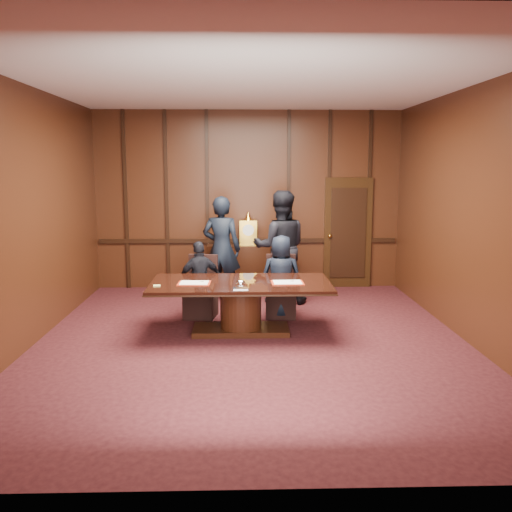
{
  "coord_description": "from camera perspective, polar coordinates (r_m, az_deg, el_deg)",
  "views": [
    {
      "loc": [
        -0.15,
        -7.25,
        2.42
      ],
      "look_at": [
        0.09,
        0.99,
        1.05
      ],
      "focal_mm": 38.0,
      "sensor_mm": 36.0,
      "label": 1
    }
  ],
  "objects": [
    {
      "name": "chair_left",
      "position": [
        8.86,
        -5.81,
        -4.52
      ],
      "size": [
        0.56,
        0.56,
        0.99
      ],
      "rotation": [
        0.0,
        0.0,
        -0.18
      ],
      "color": "black",
      "rests_on": "ground"
    },
    {
      "name": "notepad",
      "position": [
        7.72,
        -10.4,
        -3.09
      ],
      "size": [
        0.11,
        0.08,
        0.01
      ],
      "primitive_type": "cube",
      "rotation": [
        0.0,
        0.0,
        0.15
      ],
      "color": "#E4D66F",
      "rests_on": "conference_table"
    },
    {
      "name": "signatory_left",
      "position": [
        8.71,
        -5.91,
        -2.53
      ],
      "size": [
        0.79,
        0.54,
        1.25
      ],
      "primitive_type": "imported",
      "rotation": [
        0.0,
        0.0,
        3.49
      ],
      "color": "black",
      "rests_on": "ground"
    },
    {
      "name": "sideboard",
      "position": [
        10.69,
        -0.81,
        -0.99
      ],
      "size": [
        1.6,
        0.45,
        1.54
      ],
      "color": "black",
      "rests_on": "ground"
    },
    {
      "name": "witness_right",
      "position": [
        9.61,
        2.58,
        0.93
      ],
      "size": [
        0.98,
        0.77,
        2.0
      ],
      "primitive_type": "imported",
      "rotation": [
        0.0,
        0.0,
        3.13
      ],
      "color": "black",
      "rests_on": "ground"
    },
    {
      "name": "witness_left",
      "position": [
        9.75,
        -3.64,
        0.75
      ],
      "size": [
        0.78,
        0.59,
        1.9
      ],
      "primitive_type": "imported",
      "rotation": [
        0.0,
        0.0,
        2.93
      ],
      "color": "black",
      "rests_on": "ground"
    },
    {
      "name": "folder_right",
      "position": [
        7.8,
        3.33,
        -2.81
      ],
      "size": [
        0.47,
        0.34,
        0.02
      ],
      "rotation": [
        0.0,
        0.0,
        0.02
      ],
      "color": "#AD2710",
      "rests_on": "conference_table"
    },
    {
      "name": "conference_table",
      "position": [
        7.93,
        -1.62,
        -4.51
      ],
      "size": [
        2.62,
        1.32,
        0.76
      ],
      "color": "black",
      "rests_on": "ground"
    },
    {
      "name": "room",
      "position": [
        7.43,
        0.03,
        4.05
      ],
      "size": [
        7.0,
        7.04,
        3.5
      ],
      "color": "black",
      "rests_on": "ground"
    },
    {
      "name": "signatory_right",
      "position": [
        8.7,
        2.66,
        -2.18
      ],
      "size": [
        0.69,
        0.47,
        1.34
      ],
      "primitive_type": "imported",
      "rotation": [
        0.0,
        0.0,
        3.07
      ],
      "color": "black",
      "rests_on": "ground"
    },
    {
      "name": "chair_right",
      "position": [
        8.86,
        2.62,
        -4.48
      ],
      "size": [
        0.51,
        0.51,
        0.99
      ],
      "rotation": [
        0.0,
        0.0,
        -0.06
      ],
      "color": "black",
      "rests_on": "ground"
    },
    {
      "name": "folder_left",
      "position": [
        7.81,
        -6.52,
        -2.85
      ],
      "size": [
        0.47,
        0.35,
        0.02
      ],
      "rotation": [
        0.0,
        0.0,
        -0.04
      ],
      "color": "#AD2710",
      "rests_on": "conference_table"
    },
    {
      "name": "inkstand",
      "position": [
        7.42,
        -1.63,
        -3.07
      ],
      "size": [
        0.2,
        0.14,
        0.12
      ],
      "color": "white",
      "rests_on": "conference_table"
    }
  ]
}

